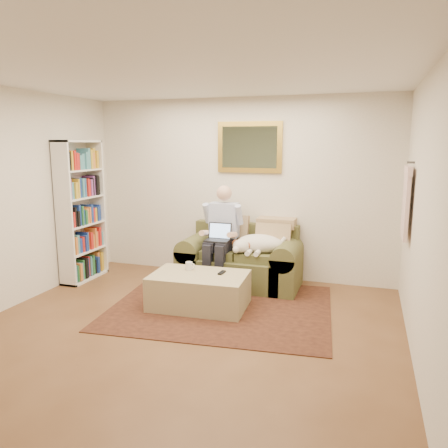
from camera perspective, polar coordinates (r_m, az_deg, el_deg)
The scene contains 12 objects.
room_shell at distance 4.39m, azimuth -5.77°, elevation 1.86°, with size 4.51×5.00×2.61m.
rug at distance 5.38m, azimuth -0.38°, elevation -10.76°, with size 2.59×2.07×0.01m, color black.
sofa at distance 6.12m, azimuth 2.16°, elevation -5.34°, with size 1.65×0.84×0.99m.
seated_man at distance 5.96m, azimuth -0.50°, elevation -1.74°, with size 0.54×0.77×1.39m, color #8C97D8, non-canonical shape.
laptop at distance 5.89m, azimuth -0.70°, elevation -1.55°, with size 0.32×0.25×0.23m.
sleeping_dog at distance 5.89m, azimuth 4.72°, elevation -2.55°, with size 0.68×0.43×0.25m, color white, non-canonical shape.
ottoman at distance 5.33m, azimuth -3.24°, elevation -8.68°, with size 1.14×0.72×0.41m, color tan.
coffee_mug at distance 5.43m, azimuth -4.59°, elevation -5.48°, with size 0.08×0.08×0.10m, color white.
tv_remote at distance 5.28m, azimuth -0.30°, elevation -6.37°, with size 0.05×0.15×0.02m, color black.
bookshelf at distance 6.56m, azimuth -18.16°, elevation 1.61°, with size 0.28×0.80×2.00m, color white, non-canonical shape.
wall_mirror at distance 6.30m, azimuth 3.35°, elevation 9.98°, with size 0.94×0.04×0.72m.
hanging_shirt at distance 5.26m, azimuth 22.70°, elevation 3.08°, with size 0.06×0.52×0.90m, color beige, non-canonical shape.
Camera 1 is at (1.77, -3.61, 1.96)m, focal length 35.00 mm.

